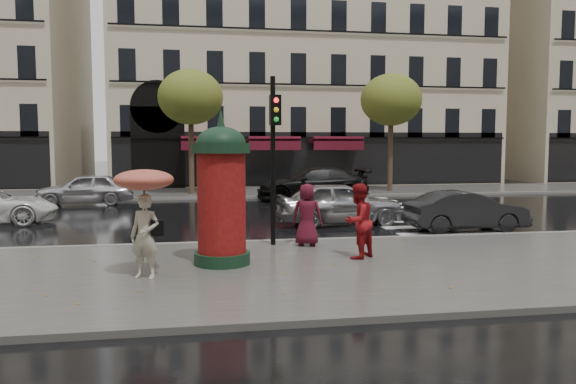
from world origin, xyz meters
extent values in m
plane|color=black|center=(0.00, 0.00, 0.00)|extent=(160.00, 160.00, 0.00)
cube|color=#474744|center=(0.00, -0.50, 0.06)|extent=(90.00, 7.00, 0.12)
cube|color=#474744|center=(0.00, 19.00, 0.06)|extent=(90.00, 6.00, 0.12)
cube|color=slate|center=(0.00, 3.00, 0.07)|extent=(90.00, 0.25, 0.14)
cube|color=slate|center=(0.00, 16.00, 0.07)|extent=(90.00, 0.25, 0.14)
cube|color=silver|center=(6.00, 9.60, 0.01)|extent=(3.60, 11.75, 0.01)
cube|color=#B7A88C|center=(6.00, 30.00, 10.00)|extent=(26.00, 14.00, 20.00)
cylinder|color=#38281C|center=(-2.00, 18.00, 2.60)|extent=(0.28, 0.28, 5.20)
ellipsoid|color=#40601E|center=(-2.00, 18.00, 5.20)|extent=(3.40, 3.40, 2.89)
cylinder|color=#38281C|center=(9.00, 18.00, 2.60)|extent=(0.28, 0.28, 5.20)
ellipsoid|color=#40601E|center=(9.00, 18.00, 5.20)|extent=(3.40, 3.40, 2.89)
imported|color=beige|center=(-2.91, -0.85, 0.95)|extent=(0.72, 0.61, 1.67)
cylinder|color=black|center=(-2.91, -0.85, 1.51)|extent=(0.02, 0.02, 1.06)
ellipsoid|color=red|center=(-2.91, -0.85, 2.07)|extent=(1.16, 1.16, 0.40)
cone|color=black|center=(-2.91, -0.85, 2.30)|extent=(0.04, 0.04, 0.09)
cube|color=black|center=(-2.67, -0.91, 1.12)|extent=(0.24, 0.11, 0.31)
imported|color=maroon|center=(1.78, 0.31, 0.99)|extent=(1.07, 1.04, 1.74)
imported|color=#4E0F1E|center=(0.95, 2.07, 0.93)|extent=(0.92, 0.75, 1.62)
cylinder|color=black|center=(-1.35, 0.21, 0.25)|extent=(1.23, 1.23, 0.26)
cylinder|color=maroon|center=(-1.35, 0.21, 1.48)|extent=(1.06, 1.06, 2.20)
cylinder|color=black|center=(-1.35, 0.21, 2.67)|extent=(1.27, 1.27, 0.22)
ellipsoid|color=black|center=(-1.35, 0.21, 2.76)|extent=(1.09, 1.09, 0.76)
cone|color=black|center=(-1.35, 0.21, 3.33)|extent=(0.18, 0.18, 0.40)
cylinder|color=black|center=(0.10, 2.38, 2.31)|extent=(0.13, 0.13, 4.37)
cube|color=black|center=(0.13, 2.14, 3.62)|extent=(0.29, 0.23, 0.77)
imported|color=#9A9A9F|center=(2.98, 6.47, 0.74)|extent=(4.41, 1.94, 1.48)
imported|color=black|center=(6.59, 4.42, 0.63)|extent=(3.86, 1.41, 1.26)
imported|color=black|center=(3.86, 14.83, 0.80)|extent=(5.52, 2.32, 1.59)
imported|color=#B7B6BB|center=(-6.77, 14.44, 0.72)|extent=(4.35, 2.04, 1.44)
camera|label=1|loc=(-1.98, -12.07, 2.77)|focal=35.00mm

